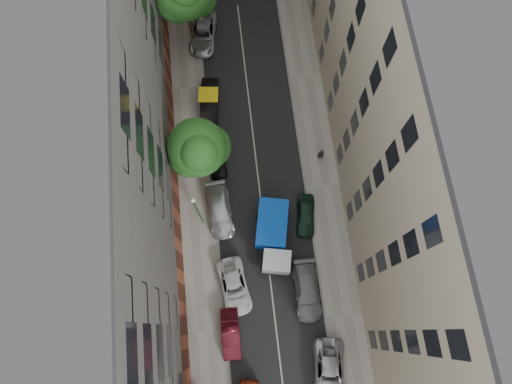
{
  "coord_description": "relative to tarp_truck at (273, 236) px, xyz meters",
  "views": [
    {
      "loc": [
        -1.63,
        -11.54,
        37.99
      ],
      "look_at": [
        -0.53,
        -1.71,
        6.0
      ],
      "focal_mm": 32.0,
      "sensor_mm": 36.0,
      "label": 1
    }
  ],
  "objects": [
    {
      "name": "ground",
      "position": [
        -0.6,
        4.17,
        -1.5
      ],
      "size": [
        120.0,
        120.0,
        0.0
      ],
      "primitive_type": "plane",
      "color": "#4C4C49",
      "rests_on": "ground"
    },
    {
      "name": "road_surface",
      "position": [
        -0.6,
        4.17,
        -1.49
      ],
      "size": [
        8.0,
        44.0,
        0.02
      ],
      "primitive_type": "cube",
      "color": "black",
      "rests_on": "ground"
    },
    {
      "name": "sidewalk_left",
      "position": [
        -6.1,
        4.17,
        -1.42
      ],
      "size": [
        3.0,
        44.0,
        0.15
      ],
      "primitive_type": "cube",
      "color": "gray",
      "rests_on": "ground"
    },
    {
      "name": "sidewalk_right",
      "position": [
        4.9,
        4.17,
        -1.42
      ],
      "size": [
        3.0,
        44.0,
        0.15
      ],
      "primitive_type": "cube",
      "color": "gray",
      "rests_on": "ground"
    },
    {
      "name": "building_left",
      "position": [
        -11.6,
        4.17,
        8.5
      ],
      "size": [
        8.0,
        44.0,
        20.0
      ],
      "primitive_type": "cube",
      "color": "#464442",
      "rests_on": "ground"
    },
    {
      "name": "building_right",
      "position": [
        10.4,
        4.17,
        8.5
      ],
      "size": [
        8.0,
        44.0,
        20.0
      ],
      "primitive_type": "cube",
      "color": "tan",
      "rests_on": "ground"
    },
    {
      "name": "tarp_truck",
      "position": [
        0.0,
        0.0,
        0.0
      ],
      "size": [
        3.44,
        6.27,
        2.72
      ],
      "rotation": [
        0.0,
        0.0,
        -0.21
      ],
      "color": "black",
      "rests_on": "ground"
    },
    {
      "name": "car_left_1",
      "position": [
        -4.2,
        -7.23,
        -0.85
      ],
      "size": [
        1.45,
        3.97,
        1.3
      ],
      "primitive_type": "imported",
      "rotation": [
        0.0,
        0.0,
        -0.02
      ],
      "color": "#4A0E18",
      "rests_on": "ground"
    },
    {
      "name": "car_left_2",
      "position": [
        -3.58,
        -3.63,
        -0.84
      ],
      "size": [
        2.82,
        5.0,
        1.32
      ],
      "primitive_type": "imported",
      "rotation": [
        0.0,
        0.0,
        0.14
      ],
      "color": "silver",
      "rests_on": "ground"
    },
    {
      "name": "car_left_3",
      "position": [
        -4.2,
        2.81,
        -0.78
      ],
      "size": [
        2.33,
        5.06,
        1.43
      ],
      "primitive_type": "imported",
      "rotation": [
        0.0,
        0.0,
        0.07
      ],
      "color": "silver",
      "rests_on": "ground"
    },
    {
      "name": "car_left_4",
      "position": [
        -4.02,
        7.57,
        -0.84
      ],
      "size": [
        1.68,
        3.88,
        1.31
      ],
      "primitive_type": "imported",
      "rotation": [
        0.0,
        0.0,
        0.04
      ],
      "color": "black",
      "rests_on": "ground"
    },
    {
      "name": "car_left_5",
      "position": [
        -4.2,
        13.17,
        -0.75
      ],
      "size": [
        2.11,
        4.68,
        1.49
      ],
      "primitive_type": "imported",
      "rotation": [
        0.0,
        0.0,
        -0.12
      ],
      "color": "black",
      "rests_on": "ground"
    },
    {
      "name": "car_left_6",
      "position": [
        -4.2,
        20.48,
        -0.78
      ],
      "size": [
        3.16,
        5.45,
        1.43
      ],
      "primitive_type": "imported",
      "rotation": [
        0.0,
        0.0,
        -0.16
      ],
      "color": "#B9BABE",
      "rests_on": "ground"
    },
    {
      "name": "car_right_0",
      "position": [
        3.0,
        -10.88,
        -0.79
      ],
      "size": [
        2.99,
        5.37,
        1.42
      ],
      "primitive_type": "imported",
      "rotation": [
        0.0,
        0.0,
        -0.13
      ],
      "color": "#B1B1B6",
      "rests_on": "ground"
    },
    {
      "name": "car_right_1",
      "position": [
        2.2,
        -4.63,
        -0.78
      ],
      "size": [
        2.11,
        4.99,
        1.44
      ],
      "primitive_type": "imported",
      "rotation": [
        0.0,
        0.0,
        -0.02
      ],
      "color": "slate",
      "rests_on": "ground"
    },
    {
      "name": "car_right_2",
      "position": [
        3.0,
        1.57,
        -0.85
      ],
      "size": [
        2.09,
        3.96,
        1.28
      ],
      "primitive_type": "imported",
      "rotation": [
        0.0,
        0.0,
        -0.16
      ],
      "color": "#152F20",
      "rests_on": "ground"
    },
    {
      "name": "tree_mid",
      "position": [
        -5.1,
        6.43,
        4.15
      ],
      "size": [
        4.92,
        4.59,
        8.16
      ],
      "color": "#382619",
      "rests_on": "sidewalk_left"
    },
    {
      "name": "lamp_post",
      "position": [
        -5.7,
        2.09,
        2.83
      ],
      "size": [
        0.36,
        0.36,
        6.84
      ],
      "color": "#1B612C",
      "rests_on": "sidewalk_left"
    },
    {
      "name": "pedestrian",
      "position": [
        5.04,
        6.81,
        -0.54
      ],
      "size": [
        0.61,
        0.41,
        1.62
      ],
      "primitive_type": "imported",
      "rotation": [
        0.0,
        0.0,
        3.18
      ],
      "color": "black",
      "rests_on": "sidewalk_right"
    }
  ]
}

